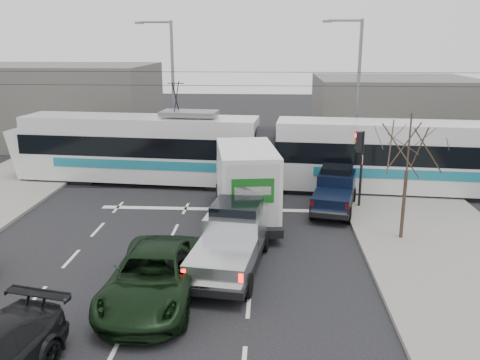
# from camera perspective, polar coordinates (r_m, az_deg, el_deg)

# --- Properties ---
(ground) EXTENTS (120.00, 120.00, 0.00)m
(ground) POSITION_cam_1_polar(r_m,az_deg,el_deg) (18.76, -3.90, -9.18)
(ground) COLOR black
(ground) RESTS_ON ground
(sidewalk_right) EXTENTS (6.00, 60.00, 0.15)m
(sidewalk_right) POSITION_cam_1_polar(r_m,az_deg,el_deg) (19.78, 23.28, -8.90)
(sidewalk_right) COLOR gray
(sidewalk_right) RESTS_ON ground
(rails) EXTENTS (60.00, 1.60, 0.03)m
(rails) POSITION_cam_1_polar(r_m,az_deg,el_deg) (28.11, -1.39, -0.67)
(rails) COLOR #33302D
(rails) RESTS_ON ground
(building_left) EXTENTS (14.00, 10.00, 6.00)m
(building_left) POSITION_cam_1_polar(r_m,az_deg,el_deg) (42.44, -19.41, 8.07)
(building_left) COLOR #615C58
(building_left) RESTS_ON ground
(building_right) EXTENTS (12.00, 10.00, 5.00)m
(building_right) POSITION_cam_1_polar(r_m,az_deg,el_deg) (42.39, 16.75, 7.60)
(building_right) COLOR #615C58
(building_right) RESTS_ON ground
(bare_tree) EXTENTS (2.40, 2.40, 5.00)m
(bare_tree) POSITION_cam_1_polar(r_m,az_deg,el_deg) (20.53, 18.41, 3.38)
(bare_tree) COLOR #47382B
(bare_tree) RESTS_ON ground
(traffic_signal) EXTENTS (0.44, 0.44, 3.60)m
(traffic_signal) POSITION_cam_1_polar(r_m,az_deg,el_deg) (24.32, 13.28, 3.00)
(traffic_signal) COLOR black
(traffic_signal) RESTS_ON ground
(street_lamp_near) EXTENTS (2.38, 0.25, 9.00)m
(street_lamp_near) POSITION_cam_1_polar(r_m,az_deg,el_deg) (31.44, 12.79, 10.15)
(street_lamp_near) COLOR slate
(street_lamp_near) RESTS_ON ground
(street_lamp_far) EXTENTS (2.38, 0.25, 9.00)m
(street_lamp_far) POSITION_cam_1_polar(r_m,az_deg,el_deg) (33.64, -7.84, 10.70)
(street_lamp_far) COLOR slate
(street_lamp_far) RESTS_ON ground
(catenary) EXTENTS (60.00, 0.20, 7.00)m
(catenary) POSITION_cam_1_polar(r_m,az_deg,el_deg) (27.29, -1.44, 7.16)
(catenary) COLOR black
(catenary) RESTS_ON ground
(tram) EXTENTS (27.45, 5.21, 5.57)m
(tram) POSITION_cam_1_polar(r_m,az_deg,el_deg) (27.50, 2.93, 3.18)
(tram) COLOR silver
(tram) RESTS_ON ground
(silver_pickup) EXTENTS (2.75, 6.06, 2.12)m
(silver_pickup) POSITION_cam_1_polar(r_m,az_deg,el_deg) (18.09, -0.82, -6.47)
(silver_pickup) COLOR black
(silver_pickup) RESTS_ON ground
(box_truck) EXTENTS (3.32, 7.12, 3.43)m
(box_truck) POSITION_cam_1_polar(r_m,az_deg,el_deg) (22.43, 0.61, -0.38)
(box_truck) COLOR black
(box_truck) RESTS_ON ground
(navy_pickup) EXTENTS (2.66, 4.88, 1.95)m
(navy_pickup) POSITION_cam_1_polar(r_m,az_deg,el_deg) (24.46, 10.63, -1.08)
(navy_pickup) COLOR black
(navy_pickup) RESTS_ON ground
(green_car) EXTENTS (2.66, 5.69, 1.58)m
(green_car) POSITION_cam_1_polar(r_m,az_deg,el_deg) (16.08, -9.67, -10.67)
(green_car) COLOR black
(green_car) RESTS_ON ground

